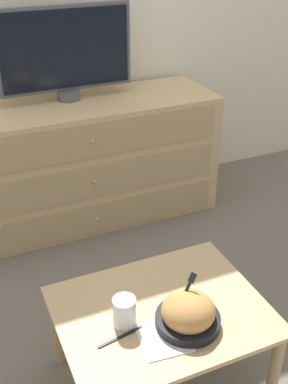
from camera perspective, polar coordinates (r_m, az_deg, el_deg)
The scene contains 8 objects.
ground_plane at distance 3.27m, azimuth -9.96°, elevation -0.61°, with size 12.00×12.00×0.00m, color #70665B.
dresser at distance 2.87m, azimuth -7.44°, elevation 3.43°, with size 1.60×0.52×0.73m.
tv at distance 2.73m, azimuth -9.36°, elevation 16.14°, with size 0.75×0.13×0.51m.
coffee_table at distance 1.86m, azimuth 2.05°, elevation -14.97°, with size 0.76×0.60×0.38m.
takeout_bowl at distance 1.74m, azimuth 5.24°, elevation -14.16°, with size 0.23×0.23×0.18m.
drink_cup at distance 1.74m, azimuth -2.33°, elevation -14.19°, with size 0.08×0.08×0.11m.
napkin at distance 1.72m, azimuth 2.39°, elevation -16.95°, with size 0.18×0.18×0.00m.
knife at distance 1.72m, azimuth -2.82°, elevation -16.80°, with size 0.17×0.04×0.01m.
Camera 1 is at (-0.59, -2.77, 1.64)m, focal length 45.00 mm.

